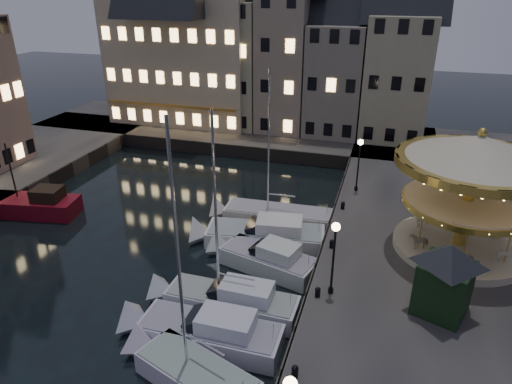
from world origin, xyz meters
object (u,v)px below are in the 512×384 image
(bollard_d, at_px, (343,205))
(motorboat_a, at_px, (188,371))
(bollard_b, at_px, (318,292))
(bollard_c, at_px, (332,243))
(motorboat_e, at_px, (259,235))
(ticket_kiosk, at_px, (448,268))
(streetlamp_c, at_px, (359,158))
(bollard_a, at_px, (295,371))
(motorboat_b, at_px, (202,332))
(red_fishing_boat, at_px, (34,206))
(streetlamp_b, at_px, (334,248))
(carousel, at_px, (474,173))
(motorboat_f, at_px, (270,216))
(motorboat_c, at_px, (225,300))
(motorboat_d, at_px, (263,258))

(bollard_d, xyz_separation_m, motorboat_a, (-4.71, -16.39, -1.07))
(bollard_b, distance_m, bollard_c, 5.00)
(motorboat_a, xyz_separation_m, motorboat_e, (-0.27, 12.13, 0.11))
(bollard_b, height_order, ticket_kiosk, ticket_kiosk)
(streetlamp_c, xyz_separation_m, bollard_a, (-0.60, -19.50, -2.41))
(motorboat_b, relative_size, red_fishing_boat, 1.10)
(red_fishing_boat, bearing_deg, motorboat_a, -32.34)
(bollard_b, bearing_deg, motorboat_b, -145.08)
(streetlamp_b, xyz_separation_m, carousel, (6.78, 6.48, 2.34))
(bollard_b, distance_m, motorboat_f, 10.73)
(motorboat_e, height_order, motorboat_f, motorboat_f)
(motorboat_c, bearing_deg, motorboat_d, 79.89)
(motorboat_a, distance_m, motorboat_c, 4.96)
(motorboat_c, bearing_deg, ticket_kiosk, 8.18)
(bollard_c, distance_m, motorboat_c, 7.69)
(motorboat_e, bearing_deg, bollard_a, -67.01)
(motorboat_e, bearing_deg, bollard_b, -51.40)
(bollard_a, xyz_separation_m, carousel, (7.38, 12.48, 4.75))
(motorboat_b, height_order, motorboat_c, motorboat_c)
(streetlamp_b, distance_m, motorboat_b, 7.67)
(bollard_c, xyz_separation_m, motorboat_f, (-5.07, 4.40, -1.07))
(streetlamp_c, height_order, motorboat_c, motorboat_c)
(bollard_b, distance_m, ticket_kiosk, 6.39)
(motorboat_d, relative_size, carousel, 0.81)
(bollard_c, xyz_separation_m, motorboat_c, (-4.81, -5.93, -0.93))
(carousel, bearing_deg, bollard_a, -120.61)
(streetlamp_c, xyz_separation_m, motorboat_c, (-5.41, -14.93, -3.34))
(streetlamp_c, bearing_deg, motorboat_b, -107.77)
(motorboat_e, bearing_deg, motorboat_d, -69.48)
(motorboat_d, height_order, ticket_kiosk, ticket_kiosk)
(bollard_a, bearing_deg, motorboat_a, -175.28)
(motorboat_a, relative_size, motorboat_d, 1.58)
(streetlamp_c, distance_m, motorboat_b, 18.68)
(motorboat_d, distance_m, red_fishing_boat, 18.71)
(motorboat_b, relative_size, motorboat_e, 0.89)
(motorboat_b, bearing_deg, ticket_kiosk, 20.56)
(motorboat_d, height_order, carousel, carousel)
(bollard_a, xyz_separation_m, motorboat_b, (-5.01, 2.01, -0.96))
(bollard_a, height_order, carousel, carousel)
(bollard_a, bearing_deg, motorboat_b, 158.16)
(motorboat_d, xyz_separation_m, carousel, (11.38, 3.36, 5.72))
(motorboat_e, distance_m, red_fishing_boat, 17.65)
(motorboat_e, height_order, red_fishing_boat, red_fishing_boat)
(streetlamp_c, height_order, motorboat_a, motorboat_a)
(streetlamp_b, bearing_deg, motorboat_d, 145.87)
(bollard_a, xyz_separation_m, motorboat_a, (-4.71, -0.39, -1.07))
(bollard_d, bearing_deg, bollard_a, -90.00)
(motorboat_e, relative_size, red_fishing_boat, 1.23)
(bollard_a, relative_size, motorboat_b, 0.07)
(ticket_kiosk, bearing_deg, bollard_d, 121.06)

